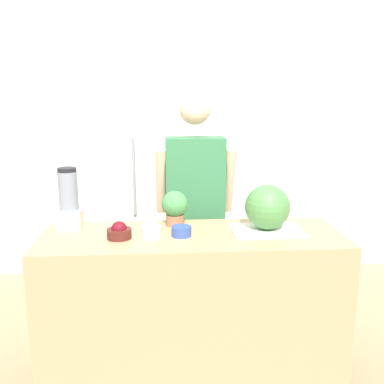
# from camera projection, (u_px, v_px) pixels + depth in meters

# --- Properties ---
(wall_back) EXTENTS (8.00, 0.06, 2.60)m
(wall_back) POSITION_uv_depth(u_px,v_px,m) (180.00, 139.00, 4.04)
(wall_back) COLOR white
(wall_back) RESTS_ON ground_plane
(counter_island) EXTENTS (1.79, 0.62, 0.89)m
(counter_island) POSITION_uv_depth(u_px,v_px,m) (192.00, 303.00, 2.63)
(counter_island) COLOR tan
(counter_island) RESTS_ON ground_plane
(refrigerator) EXTENTS (0.76, 0.65, 1.78)m
(refrigerator) POSITION_uv_depth(u_px,v_px,m) (111.00, 190.00, 3.74)
(refrigerator) COLOR white
(refrigerator) RESTS_ON ground_plane
(person) EXTENTS (0.56, 0.27, 1.72)m
(person) POSITION_uv_depth(u_px,v_px,m) (195.00, 210.00, 3.09)
(person) COLOR #333338
(person) RESTS_ON ground_plane
(cutting_board) EXTENTS (0.42, 0.29, 0.01)m
(cutting_board) POSITION_uv_depth(u_px,v_px,m) (266.00, 230.00, 2.59)
(cutting_board) COLOR white
(cutting_board) RESTS_ON counter_island
(watermelon) EXTENTS (0.27, 0.27, 0.27)m
(watermelon) POSITION_uv_depth(u_px,v_px,m) (267.00, 207.00, 2.56)
(watermelon) COLOR #4C8C47
(watermelon) RESTS_ON cutting_board
(bowl_cherries) EXTENTS (0.14, 0.14, 0.10)m
(bowl_cherries) POSITION_uv_depth(u_px,v_px,m) (119.00, 232.00, 2.45)
(bowl_cherries) COLOR #511E19
(bowl_cherries) RESTS_ON counter_island
(bowl_cream) EXTENTS (0.12, 0.12, 0.11)m
(bowl_cream) POSITION_uv_depth(u_px,v_px,m) (151.00, 229.00, 2.47)
(bowl_cream) COLOR white
(bowl_cream) RESTS_ON counter_island
(bowl_small_blue) EXTENTS (0.12, 0.12, 0.06)m
(bowl_small_blue) POSITION_uv_depth(u_px,v_px,m) (181.00, 231.00, 2.50)
(bowl_small_blue) COLOR #334C9E
(bowl_small_blue) RESTS_ON counter_island
(blender) EXTENTS (0.15, 0.15, 0.38)m
(blender) POSITION_uv_depth(u_px,v_px,m) (69.00, 202.00, 2.61)
(blender) COLOR silver
(blender) RESTS_ON counter_island
(potted_plant) EXTENTS (0.16, 0.16, 0.22)m
(potted_plant) POSITION_uv_depth(u_px,v_px,m) (175.00, 207.00, 2.69)
(potted_plant) COLOR #996647
(potted_plant) RESTS_ON counter_island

